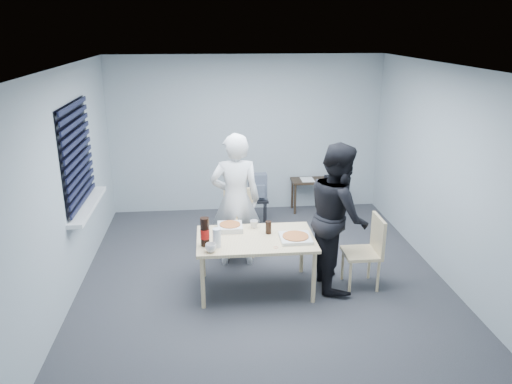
{
  "coord_description": "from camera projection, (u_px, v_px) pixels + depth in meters",
  "views": [
    {
      "loc": [
        -0.63,
        -5.64,
        3.03
      ],
      "look_at": [
        -0.07,
        0.1,
        1.1
      ],
      "focal_mm": 35.0,
      "sensor_mm": 36.0,
      "label": 1
    }
  ],
  "objects": [
    {
      "name": "black_box",
      "position": [
        329.0,
        177.0,
        8.45
      ],
      "size": [
        0.16,
        0.13,
        0.06
      ],
      "primitive_type": "cube",
      "rotation": [
        0.0,
        0.0,
        0.25
      ],
      "color": "black",
      "rests_on": "side_table"
    },
    {
      "name": "mug_b",
      "position": [
        254.0,
        224.0,
        6.11
      ],
      "size": [
        0.1,
        0.1,
        0.09
      ],
      "primitive_type": "imported",
      "color": "silver",
      "rests_on": "dining_table"
    },
    {
      "name": "person_black",
      "position": [
        338.0,
        216.0,
        5.91
      ],
      "size": [
        0.47,
        0.86,
        1.77
      ],
      "primitive_type": "imported",
      "rotation": [
        0.0,
        0.0,
        1.57
      ],
      "color": "black",
      "rests_on": "ground"
    },
    {
      "name": "plastic_cups",
      "position": [
        217.0,
        238.0,
        5.56
      ],
      "size": [
        0.12,
        0.12,
        0.22
      ],
      "primitive_type": "cylinder",
      "rotation": [
        0.0,
        0.0,
        0.43
      ],
      "color": "silver",
      "rests_on": "dining_table"
    },
    {
      "name": "soda_bottle",
      "position": [
        205.0,
        232.0,
        5.58
      ],
      "size": [
        0.11,
        0.11,
        0.33
      ],
      "rotation": [
        0.0,
        0.0,
        -0.29
      ],
      "color": "black",
      "rests_on": "dining_table"
    },
    {
      "name": "backpack",
      "position": [
        258.0,
        187.0,
        7.75
      ],
      "size": [
        0.29,
        0.21,
        0.41
      ],
      "rotation": [
        0.0,
        0.0,
        -0.01
      ],
      "color": "#575E66",
      "rests_on": "stool"
    },
    {
      "name": "cola_glass",
      "position": [
        268.0,
        227.0,
        5.93
      ],
      "size": [
        0.08,
        0.08,
        0.16
      ],
      "primitive_type": "cylinder",
      "rotation": [
        0.0,
        0.0,
        0.11
      ],
      "color": "black",
      "rests_on": "dining_table"
    },
    {
      "name": "pizza_box_b",
      "position": [
        295.0,
        238.0,
        5.78
      ],
      "size": [
        0.36,
        0.36,
        0.05
      ],
      "rotation": [
        0.0,
        0.0,
        -0.14
      ],
      "color": "silver",
      "rests_on": "dining_table"
    },
    {
      "name": "papers",
      "position": [
        307.0,
        180.0,
        8.41
      ],
      "size": [
        0.25,
        0.32,
        0.0
      ],
      "primitive_type": "cube",
      "rotation": [
        0.0,
        0.0,
        -0.15
      ],
      "color": "white",
      "rests_on": "side_table"
    },
    {
      "name": "rubber_band",
      "position": [
        276.0,
        247.0,
        5.58
      ],
      "size": [
        0.06,
        0.06,
        0.0
      ],
      "primitive_type": "torus",
      "rotation": [
        0.0,
        0.0,
        0.07
      ],
      "color": "red",
      "rests_on": "dining_table"
    },
    {
      "name": "person_white",
      "position": [
        235.0,
        200.0,
        6.44
      ],
      "size": [
        0.65,
        0.42,
        1.77
      ],
      "primitive_type": "imported",
      "rotation": [
        0.0,
        0.0,
        3.14
      ],
      "color": "silver",
      "rests_on": "ground"
    },
    {
      "name": "pizza_box_a",
      "position": [
        230.0,
        227.0,
        6.06
      ],
      "size": [
        0.3,
        0.3,
        0.07
      ],
      "rotation": [
        0.0,
        0.0,
        -0.36
      ],
      "color": "silver",
      "rests_on": "dining_table"
    },
    {
      "name": "mug_a",
      "position": [
        211.0,
        248.0,
        5.46
      ],
      "size": [
        0.17,
        0.17,
        0.1
      ],
      "primitive_type": "imported",
      "rotation": [
        0.0,
        0.0,
        0.52
      ],
      "color": "silver",
      "rests_on": "dining_table"
    },
    {
      "name": "room",
      "position": [
        80.0,
        163.0,
        6.06
      ],
      "size": [
        5.0,
        5.0,
        5.0
      ],
      "color": "#2B2C30",
      "rests_on": "ground"
    },
    {
      "name": "stool",
      "position": [
        257.0,
        205.0,
        7.86
      ],
      "size": [
        0.32,
        0.32,
        0.45
      ],
      "color": "black",
      "rests_on": "ground"
    },
    {
      "name": "dining_table",
      "position": [
        256.0,
        242.0,
        5.86
      ],
      "size": [
        1.38,
        0.87,
        0.67
      ],
      "color": "beige",
      "rests_on": "ground"
    },
    {
      "name": "side_table",
      "position": [
        316.0,
        184.0,
        8.45
      ],
      "size": [
        0.83,
        0.37,
        0.55
      ],
      "color": "#36281B",
      "rests_on": "ground"
    },
    {
      "name": "chair_far",
      "position": [
        239.0,
        216.0,
        6.92
      ],
      "size": [
        0.42,
        0.42,
        0.89
      ],
      "color": "beige",
      "rests_on": "ground"
    },
    {
      "name": "chair_right",
      "position": [
        369.0,
        247.0,
        5.97
      ],
      "size": [
        0.42,
        0.42,
        0.89
      ],
      "color": "beige",
      "rests_on": "ground"
    }
  ]
}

